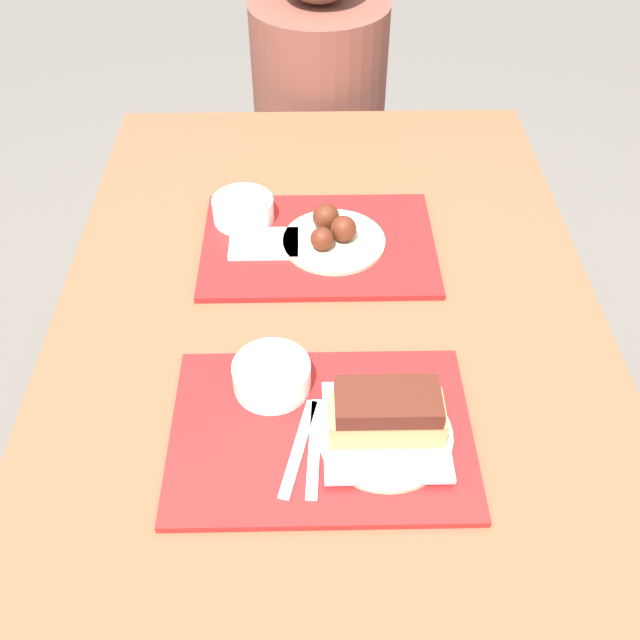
{
  "coord_description": "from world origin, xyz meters",
  "views": [
    {
      "loc": [
        -0.03,
        -0.79,
        1.6
      ],
      "look_at": [
        -0.02,
        0.04,
        0.79
      ],
      "focal_mm": 40.0,
      "sensor_mm": 36.0,
      "label": 1
    }
  ],
  "objects_px": {
    "bowl_coleslaw_near": "(272,375)",
    "person_seated_across": "(319,77)",
    "brisket_sandwich_plate": "(386,420)",
    "tray_far": "(319,244)",
    "tray_near": "(321,432)",
    "bowl_coleslaw_far": "(243,208)",
    "wings_plate_far": "(332,233)"
  },
  "relations": [
    {
      "from": "tray_near",
      "to": "brisket_sandwich_plate",
      "type": "bearing_deg",
      "value": -7.18
    },
    {
      "from": "person_seated_across",
      "to": "bowl_coleslaw_near",
      "type": "bearing_deg",
      "value": -94.77
    },
    {
      "from": "wings_plate_far",
      "to": "bowl_coleslaw_near",
      "type": "bearing_deg",
      "value": -106.08
    },
    {
      "from": "bowl_coleslaw_near",
      "to": "tray_near",
      "type": "bearing_deg",
      "value": -49.29
    },
    {
      "from": "bowl_coleslaw_near",
      "to": "person_seated_across",
      "type": "distance_m",
      "value": 1.1
    },
    {
      "from": "tray_far",
      "to": "bowl_coleslaw_far",
      "type": "xyz_separation_m",
      "value": [
        -0.15,
        0.08,
        0.03
      ]
    },
    {
      "from": "wings_plate_far",
      "to": "person_seated_across",
      "type": "distance_m",
      "value": 0.74
    },
    {
      "from": "brisket_sandwich_plate",
      "to": "person_seated_across",
      "type": "height_order",
      "value": "person_seated_across"
    },
    {
      "from": "tray_near",
      "to": "bowl_coleslaw_far",
      "type": "relative_size",
      "value": 3.69
    },
    {
      "from": "bowl_coleslaw_near",
      "to": "bowl_coleslaw_far",
      "type": "height_order",
      "value": "same"
    },
    {
      "from": "brisket_sandwich_plate",
      "to": "person_seated_across",
      "type": "xyz_separation_m",
      "value": [
        -0.07,
        1.19,
        -0.06
      ]
    },
    {
      "from": "brisket_sandwich_plate",
      "to": "wings_plate_far",
      "type": "bearing_deg",
      "value": 97.84
    },
    {
      "from": "tray_far",
      "to": "brisket_sandwich_plate",
      "type": "xyz_separation_m",
      "value": [
        0.09,
        -0.45,
        0.04
      ]
    },
    {
      "from": "wings_plate_far",
      "to": "tray_far",
      "type": "bearing_deg",
      "value": -176.49
    },
    {
      "from": "wings_plate_far",
      "to": "person_seated_across",
      "type": "height_order",
      "value": "person_seated_across"
    },
    {
      "from": "brisket_sandwich_plate",
      "to": "bowl_coleslaw_far",
      "type": "relative_size",
      "value": 1.65
    },
    {
      "from": "tray_near",
      "to": "bowl_coleslaw_near",
      "type": "bearing_deg",
      "value": 130.71
    },
    {
      "from": "person_seated_across",
      "to": "bowl_coleslaw_far",
      "type": "bearing_deg",
      "value": -103.45
    },
    {
      "from": "bowl_coleslaw_near",
      "to": "person_seated_across",
      "type": "bearing_deg",
      "value": 85.23
    },
    {
      "from": "tray_near",
      "to": "person_seated_across",
      "type": "xyz_separation_m",
      "value": [
        0.02,
        1.18,
        -0.02
      ]
    },
    {
      "from": "bowl_coleslaw_near",
      "to": "wings_plate_far",
      "type": "bearing_deg",
      "value": 73.92
    },
    {
      "from": "tray_near",
      "to": "tray_far",
      "type": "xyz_separation_m",
      "value": [
        0.0,
        0.44,
        0.0
      ]
    },
    {
      "from": "tray_near",
      "to": "bowl_coleslaw_far",
      "type": "distance_m",
      "value": 0.53
    },
    {
      "from": "tray_near",
      "to": "bowl_coleslaw_near",
      "type": "height_order",
      "value": "bowl_coleslaw_near"
    },
    {
      "from": "wings_plate_far",
      "to": "brisket_sandwich_plate",
      "type": "bearing_deg",
      "value": -82.16
    },
    {
      "from": "bowl_coleslaw_far",
      "to": "person_seated_across",
      "type": "bearing_deg",
      "value": 76.55
    },
    {
      "from": "bowl_coleslaw_far",
      "to": "person_seated_across",
      "type": "distance_m",
      "value": 0.69
    },
    {
      "from": "brisket_sandwich_plate",
      "to": "bowl_coleslaw_far",
      "type": "distance_m",
      "value": 0.57
    },
    {
      "from": "wings_plate_far",
      "to": "person_seated_across",
      "type": "bearing_deg",
      "value": 90.83
    },
    {
      "from": "brisket_sandwich_plate",
      "to": "person_seated_across",
      "type": "bearing_deg",
      "value": 93.49
    },
    {
      "from": "bowl_coleslaw_near",
      "to": "wings_plate_far",
      "type": "relative_size",
      "value": 0.61
    },
    {
      "from": "bowl_coleslaw_far",
      "to": "brisket_sandwich_plate",
      "type": "bearing_deg",
      "value": -66.1
    }
  ]
}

